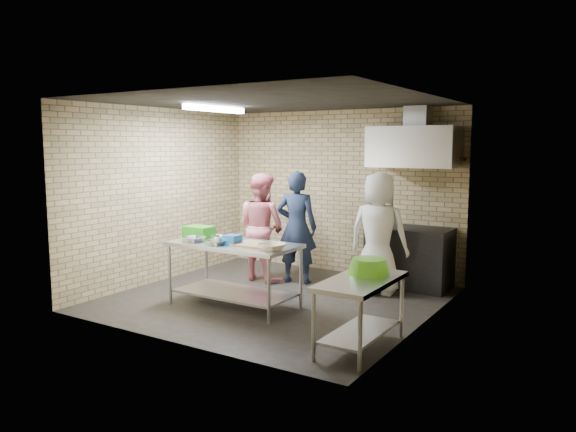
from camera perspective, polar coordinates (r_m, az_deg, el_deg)
The scene contains 25 objects.
floor at distance 7.78m, azimuth -1.42°, elevation -8.54°, with size 4.20×4.20×0.00m, color black.
ceiling at distance 7.51m, azimuth -1.49°, elevation 11.70°, with size 4.20×4.20×0.00m, color black.
back_wall at distance 9.25m, azimuth 5.38°, elevation 2.48°, with size 4.20×0.06×2.70m, color tan.
front_wall at distance 5.97m, azimuth -12.07°, elevation -0.32°, with size 4.20×0.06×2.70m, color tan.
left_wall at distance 8.85m, azimuth -12.89°, elevation 2.11°, with size 0.06×4.00×2.70m, color tan.
right_wall at distance 6.61m, azimuth 13.92°, elevation 0.36°, with size 0.06×4.00×2.70m, color tan.
prep_table at distance 7.39m, azimuth -5.55°, elevation -6.02°, with size 1.70×0.85×0.85m, color silver.
side_counter at distance 5.91m, azimuth 7.45°, elevation -9.98°, with size 0.60×1.20×0.75m, color silver.
stove at distance 8.54m, azimuth 12.40°, elevation -4.17°, with size 1.20×0.70×0.90m, color black.
range_hood at distance 8.42m, azimuth 12.82°, elevation 6.96°, with size 1.30×0.60×0.60m, color silver.
hood_duct at distance 8.57m, azimuth 13.24°, elevation 9.96°, with size 0.35×0.30×0.30m, color #A5A8AD.
wall_shelf at distance 8.51m, azimuth 15.13°, elevation 5.68°, with size 0.80×0.20×0.04m, color #3F2B19.
fluorescent_fixture at distance 8.10m, azimuth -7.51°, elevation 10.90°, with size 0.10×1.25×0.08m, color white.
green_crate at distance 7.82m, azimuth -9.14°, elevation -1.59°, with size 0.38×0.28×0.15m, color green.
blue_tub at distance 7.18m, azimuth -5.77°, elevation -2.44°, with size 0.19×0.19×0.12m, color blue.
cutting_board at distance 7.08m, azimuth -3.44°, elevation -2.95°, with size 0.52×0.40×0.03m, color tan.
mixing_bowl_a at distance 7.46m, azimuth -9.58°, elevation -2.37°, with size 0.27×0.27×0.07m, color silver.
mixing_bowl_b at distance 7.52m, azimuth -7.18°, elevation -2.26°, with size 0.20×0.20×0.06m, color silver.
mixing_bowl_c at distance 7.19m, azimuth -7.30°, elevation -2.71°, with size 0.25×0.25×0.06m, color #B4B6BB.
ceramic_bowl at distance 6.77m, azimuth -1.66°, elevation -3.19°, with size 0.33×0.33×0.08m, color beige.
green_basin at distance 6.03m, azimuth 8.34°, elevation -5.14°, with size 0.46×0.46×0.17m, color #59C626, non-canonical shape.
bottle_red at distance 8.58m, azimuth 13.55°, elevation 6.48°, with size 0.07×0.07×0.18m, color #B22619.
man_navy at distance 8.51m, azimuth 0.90°, elevation -1.17°, with size 0.63×0.42×1.74m, color #151D35.
woman_pink at distance 8.72m, azimuth -2.77°, elevation -1.14°, with size 0.82×0.64×1.69m, color pink.
woman_white at distance 8.02m, azimuth 9.31°, elevation -1.76°, with size 0.85×0.56×1.75m, color silver.
Camera 1 is at (4.12, -6.25, 2.13)m, focal length 34.51 mm.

